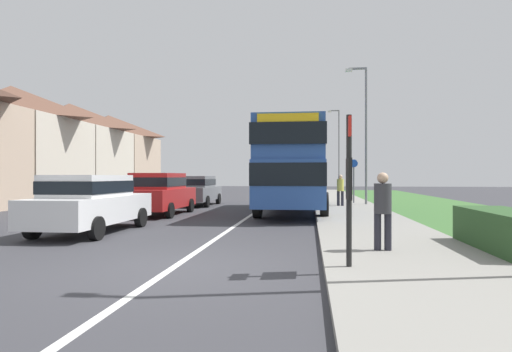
{
  "coord_description": "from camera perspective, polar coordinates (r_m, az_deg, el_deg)",
  "views": [
    {
      "loc": [
        2.35,
        -7.2,
        1.6
      ],
      "look_at": [
        0.66,
        6.41,
        1.6
      ],
      "focal_mm": 30.07,
      "sensor_mm": 36.0,
      "label": 1
    }
  ],
  "objects": [
    {
      "name": "cycle_route_sign",
      "position": [
        24.31,
        12.87,
        -0.41
      ],
      "size": [
        0.44,
        0.08,
        2.52
      ],
      "color": "slate",
      "rests_on": "ground_plane"
    },
    {
      "name": "lane_marking_centre",
      "position": [
        15.46,
        -1.73,
        -5.93
      ],
      "size": [
        0.14,
        60.0,
        0.01
      ],
      "primitive_type": "cube",
      "color": "silver",
      "rests_on": "ground_plane"
    },
    {
      "name": "double_decker_bus",
      "position": [
        18.87,
        4.97,
        1.64
      ],
      "size": [
        2.8,
        9.94,
        3.7
      ],
      "color": "#284C93",
      "rests_on": "ground_plane"
    },
    {
      "name": "parked_car_grey",
      "position": [
        23.43,
        -7.82,
        -1.75
      ],
      "size": [
        1.89,
        4.54,
        1.6
      ],
      "color": "slate",
      "rests_on": "ground_plane"
    },
    {
      "name": "pavement_near_side",
      "position": [
        13.41,
        15.04,
        -6.59
      ],
      "size": [
        3.2,
        68.0,
        0.12
      ],
      "primitive_type": "cube",
      "color": "gray",
      "rests_on": "ground_plane"
    },
    {
      "name": "parked_car_white",
      "position": [
        12.94,
        -21.1,
        -3.11
      ],
      "size": [
        1.91,
        4.56,
        1.63
      ],
      "color": "silver",
      "rests_on": "ground_plane"
    },
    {
      "name": "parked_car_red",
      "position": [
        18.03,
        -12.68,
        -2.1
      ],
      "size": [
        1.93,
        4.54,
        1.72
      ],
      "color": "#B21E1E",
      "rests_on": "ground_plane"
    },
    {
      "name": "pedestrian_walking_away",
      "position": [
        21.77,
        11.16,
        -1.65
      ],
      "size": [
        0.34,
        0.34,
        1.67
      ],
      "color": "#23232D",
      "rests_on": "ground_plane"
    },
    {
      "name": "roadside_hedge",
      "position": [
        10.06,
        30.33,
        -6.56
      ],
      "size": [
        1.1,
        3.02,
        0.9
      ],
      "primitive_type": "cube",
      "color": "#2D5128",
      "rests_on": "ground_plane"
    },
    {
      "name": "bus_stop_sign",
      "position": [
        7.17,
        12.26,
        -0.47
      ],
      "size": [
        0.09,
        0.52,
        2.6
      ],
      "color": "black",
      "rests_on": "ground_plane"
    },
    {
      "name": "house_terrace_far_side",
      "position": [
        31.63,
        -26.46,
        3.37
      ],
      "size": [
        7.34,
        24.6,
        6.92
      ],
      "color": "#C1A88E",
      "rests_on": "ground_plane"
    },
    {
      "name": "ground_plane",
      "position": [
        7.74,
        -11.03,
        -11.93
      ],
      "size": [
        120.0,
        120.0,
        0.0
      ],
      "primitive_type": "plane",
      "color": "#38383D"
    },
    {
      "name": "pedestrian_at_stop",
      "position": [
        8.92,
        16.5,
        -4.01
      ],
      "size": [
        0.34,
        0.34,
        1.67
      ],
      "color": "#23232D",
      "rests_on": "ground_plane"
    },
    {
      "name": "street_lamp_far",
      "position": [
        42.37,
        10.84,
        4.0
      ],
      "size": [
        1.14,
        0.2,
        8.0
      ],
      "color": "slate",
      "rests_on": "ground_plane"
    },
    {
      "name": "street_lamp_mid",
      "position": [
        23.4,
        14.18,
        6.4
      ],
      "size": [
        1.14,
        0.2,
        7.32
      ],
      "color": "slate",
      "rests_on": "ground_plane"
    }
  ]
}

